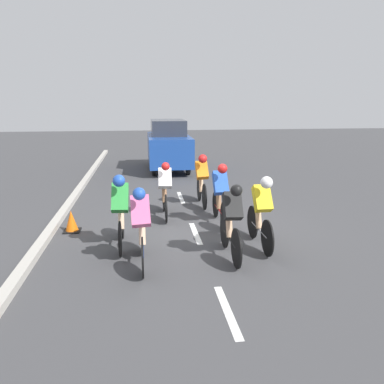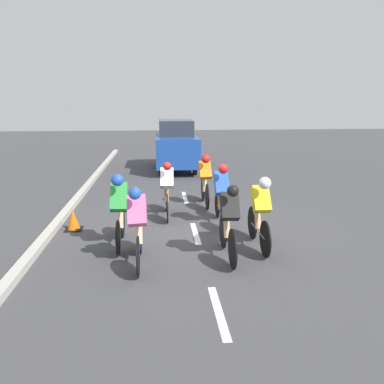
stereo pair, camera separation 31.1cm
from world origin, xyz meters
name	(u,v)px [view 2 (the right image)]	position (x,y,z in m)	size (l,w,h in m)	color
ground_plane	(194,230)	(0.00, 0.00, 0.00)	(60.00, 60.00, 0.00)	#424244
lane_stripe_near	(219,311)	(0.00, 3.44, 0.00)	(0.12, 1.40, 0.01)	white
lane_stripe_mid	(196,233)	(0.00, 0.24, 0.00)	(0.12, 1.40, 0.01)	white
lane_stripe_far	(185,197)	(0.00, -2.96, 0.00)	(0.12, 1.40, 0.01)	white
curb	(48,235)	(3.20, 0.24, 0.07)	(0.20, 28.01, 0.14)	#B7B2A8
cyclist_yellow	(260,210)	(-1.17, 1.23, 0.79)	(0.33, 1.68, 1.51)	black
cyclist_blue	(221,192)	(-0.66, -0.31, 0.79)	(0.33, 1.65, 1.50)	black
cyclist_white	(167,188)	(0.59, -1.05, 0.74)	(0.34, 1.68, 1.45)	black
cyclist_black	(229,220)	(-0.47, 1.66, 0.76)	(0.34, 1.69, 1.47)	black
cyclist_pink	(138,224)	(1.18, 1.79, 0.78)	(0.35, 1.68, 1.50)	black
cyclist_green	(119,208)	(1.58, 0.88, 0.81)	(0.34, 1.67, 1.54)	black
cyclist_orange	(205,178)	(-0.49, -2.00, 0.78)	(0.35, 1.67, 1.49)	black
support_car	(176,145)	(0.02, -7.81, 1.05)	(1.70, 3.89, 2.10)	black
traffic_cone	(73,220)	(2.75, -0.25, 0.24)	(0.36, 0.36, 0.49)	black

